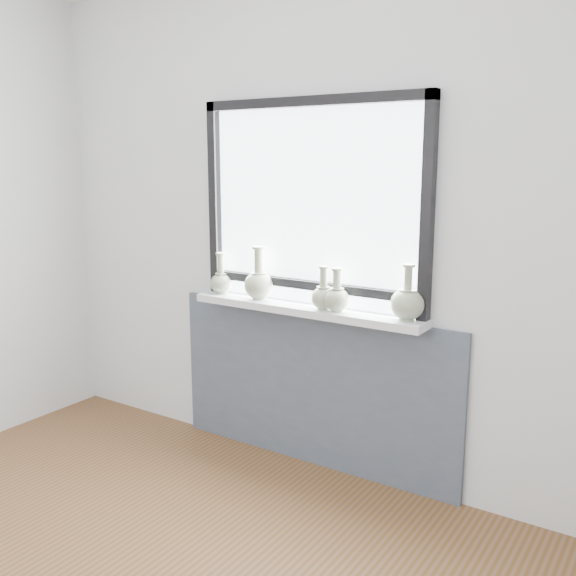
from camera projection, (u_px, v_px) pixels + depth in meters
The scene contains 9 objects.
back_wall at pixel (315, 227), 3.32m from camera, with size 3.60×0.02×2.60m, color silver.
apron_panel at pixel (311, 388), 3.47m from camera, with size 1.70×0.03×0.86m, color #4C5464.
windowsill at pixel (305, 309), 3.32m from camera, with size 1.32×0.18×0.04m, color white.
window at pixel (312, 200), 3.26m from camera, with size 1.30×0.06×1.05m.
vase_a at pixel (221, 281), 3.61m from camera, with size 0.12×0.12×0.23m.
vase_b at pixel (259, 283), 3.46m from camera, with size 0.16×0.16×0.29m.
vase_c at pixel (323, 296), 3.23m from camera, with size 0.13×0.13×0.22m.
vase_d at pixel (337, 297), 3.18m from camera, with size 0.13×0.13×0.22m.
vase_e at pixel (407, 302), 3.01m from camera, with size 0.16×0.16×0.27m.
Camera 1 is at (1.70, -1.04, 1.65)m, focal length 40.00 mm.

